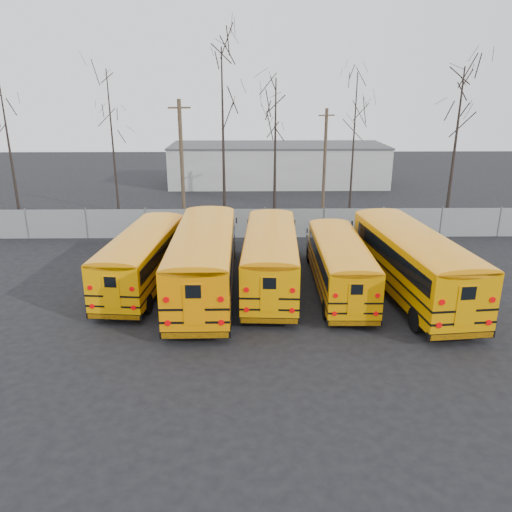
{
  "coord_description": "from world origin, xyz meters",
  "views": [
    {
      "loc": [
        -1.12,
        -20.63,
        9.71
      ],
      "look_at": [
        -0.74,
        3.31,
        1.6
      ],
      "focal_mm": 35.0,
      "sensor_mm": 36.0,
      "label": 1
    }
  ],
  "objects_px": {
    "bus_b": "(204,255)",
    "bus_a": "(143,254)",
    "bus_c": "(271,253)",
    "bus_d": "(340,261)",
    "bus_e": "(411,257)",
    "utility_pole_left": "(182,162)",
    "utility_pole_right": "(325,159)"
  },
  "relations": [
    {
      "from": "bus_b",
      "to": "bus_d",
      "type": "xyz_separation_m",
      "value": [
        6.63,
        0.15,
        -0.35
      ]
    },
    {
      "from": "bus_e",
      "to": "bus_d",
      "type": "bearing_deg",
      "value": 165.62
    },
    {
      "from": "bus_b",
      "to": "utility_pole_left",
      "type": "height_order",
      "value": "utility_pole_left"
    },
    {
      "from": "bus_b",
      "to": "utility_pole_left",
      "type": "bearing_deg",
      "value": 100.66
    },
    {
      "from": "bus_c",
      "to": "bus_d",
      "type": "bearing_deg",
      "value": -8.34
    },
    {
      "from": "bus_d",
      "to": "bus_e",
      "type": "xyz_separation_m",
      "value": [
        3.33,
        -0.5,
        0.31
      ]
    },
    {
      "from": "bus_a",
      "to": "utility_pole_right",
      "type": "bearing_deg",
      "value": 60.73
    },
    {
      "from": "bus_c",
      "to": "bus_a",
      "type": "bearing_deg",
      "value": -179.25
    },
    {
      "from": "bus_a",
      "to": "bus_b",
      "type": "distance_m",
      "value": 3.36
    },
    {
      "from": "bus_a",
      "to": "utility_pole_left",
      "type": "height_order",
      "value": "utility_pole_left"
    },
    {
      "from": "bus_d",
      "to": "utility_pole_left",
      "type": "bearing_deg",
      "value": 125.88
    },
    {
      "from": "utility_pole_left",
      "to": "bus_b",
      "type": "bearing_deg",
      "value": -93.12
    },
    {
      "from": "bus_c",
      "to": "utility_pole_right",
      "type": "distance_m",
      "value": 17.81
    },
    {
      "from": "bus_a",
      "to": "bus_c",
      "type": "xyz_separation_m",
      "value": [
        6.43,
        -0.26,
        0.09
      ]
    },
    {
      "from": "utility_pole_left",
      "to": "utility_pole_right",
      "type": "height_order",
      "value": "utility_pole_left"
    },
    {
      "from": "bus_e",
      "to": "bus_b",
      "type": "bearing_deg",
      "value": 172.2
    },
    {
      "from": "bus_b",
      "to": "utility_pole_right",
      "type": "relative_size",
      "value": 1.49
    },
    {
      "from": "bus_a",
      "to": "bus_b",
      "type": "relative_size",
      "value": 0.87
    },
    {
      "from": "bus_d",
      "to": "bus_c",
      "type": "bearing_deg",
      "value": 169.71
    },
    {
      "from": "bus_e",
      "to": "utility_pole_left",
      "type": "relative_size",
      "value": 1.35
    },
    {
      "from": "bus_b",
      "to": "bus_a",
      "type": "bearing_deg",
      "value": 160.66
    },
    {
      "from": "bus_d",
      "to": "bus_e",
      "type": "bearing_deg",
      "value": -7.51
    },
    {
      "from": "bus_b",
      "to": "bus_c",
      "type": "relative_size",
      "value": 1.09
    },
    {
      "from": "utility_pole_right",
      "to": "utility_pole_left",
      "type": "bearing_deg",
      "value": 176.48
    },
    {
      "from": "bus_c",
      "to": "bus_b",
      "type": "bearing_deg",
      "value": -162.7
    },
    {
      "from": "bus_b",
      "to": "utility_pole_right",
      "type": "distance_m",
      "value": 19.73
    },
    {
      "from": "bus_a",
      "to": "bus_b",
      "type": "bearing_deg",
      "value": -13.44
    },
    {
      "from": "bus_b",
      "to": "bus_e",
      "type": "height_order",
      "value": "bus_b"
    },
    {
      "from": "utility_pole_right",
      "to": "bus_d",
      "type": "bearing_deg",
      "value": -120.16
    },
    {
      "from": "bus_a",
      "to": "bus_d",
      "type": "bearing_deg",
      "value": 0.04
    },
    {
      "from": "bus_b",
      "to": "bus_e",
      "type": "xyz_separation_m",
      "value": [
        9.97,
        -0.35,
        -0.04
      ]
    },
    {
      "from": "bus_c",
      "to": "utility_pole_right",
      "type": "relative_size",
      "value": 1.37
    }
  ]
}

